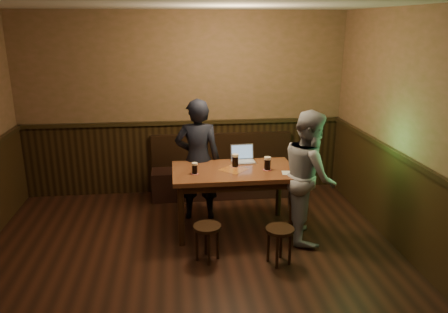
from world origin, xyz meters
name	(u,v)px	position (x,y,z in m)	size (l,w,h in m)	color
room	(193,178)	(0.00, 0.22, 1.20)	(5.04, 6.04, 2.84)	black
bench	(223,175)	(0.58, 2.75, 0.31)	(2.20, 0.50, 0.95)	black
pub_table	(234,178)	(0.58, 1.50, 0.72)	(1.55, 0.89, 0.84)	#5E2E1B
stool_left	(207,232)	(0.17, 0.76, 0.34)	(0.34, 0.34, 0.43)	black
stool_right	(280,235)	(0.97, 0.59, 0.35)	(0.42, 0.42, 0.43)	black
pint_left	(195,168)	(0.08, 1.39, 0.90)	(0.09, 0.09, 0.14)	maroon
pint_mid	(235,160)	(0.61, 1.61, 0.92)	(0.11, 0.11, 0.17)	maroon
pint_right	(267,163)	(1.00, 1.44, 0.92)	(0.11, 0.11, 0.17)	maroon
laptop	(243,157)	(0.74, 1.82, 0.89)	(0.32, 0.26, 0.22)	silver
menu	(291,173)	(1.26, 1.28, 0.83)	(0.22, 0.15, 0.00)	silver
person_suit	(198,160)	(0.15, 1.94, 0.84)	(0.61, 0.40, 1.68)	black
person_grey	(309,176)	(1.47, 1.19, 0.82)	(0.79, 0.62, 1.63)	#97979C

